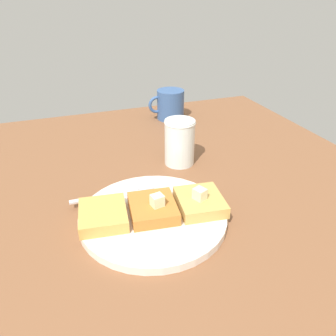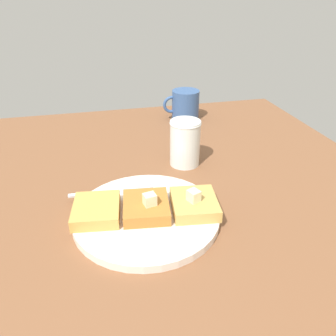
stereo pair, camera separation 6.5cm
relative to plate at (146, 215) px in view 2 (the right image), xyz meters
The scene contains 10 objects.
table_surface 4.45cm from the plate, 29.53° to the right, with size 114.48×114.48×2.33cm, color brown.
plate is the anchor object (origin of this frame).
toast_slice_left 8.65cm from the plate, behind, with size 7.83×8.83×2.13cm, color tan.
toast_slice_middle 1.66cm from the plate, ahead, with size 7.83×8.83×2.13cm, color #B36D2C.
toast_slice_right 8.65cm from the plate, ahead, with size 7.83×8.83×2.13cm, color gold.
butter_pat_primary 9.01cm from the plate, 169.73° to the left, with size 2.02×1.81×2.02cm, color beige.
butter_pat_secondary 3.87cm from the plate, 121.79° to the left, with size 2.02×1.81×2.02cm, color beige.
fork 8.94cm from the plate, 60.25° to the right, with size 16.03×2.27×0.36cm.
syrup_jar 22.19cm from the plate, 123.50° to the right, with size 6.99×6.99×10.41cm.
coffee_mug 50.35cm from the plate, 113.35° to the right, with size 11.03×8.16×8.78cm.
Camera 2 is at (3.33, 47.74, 38.42)cm, focal length 35.00 mm.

